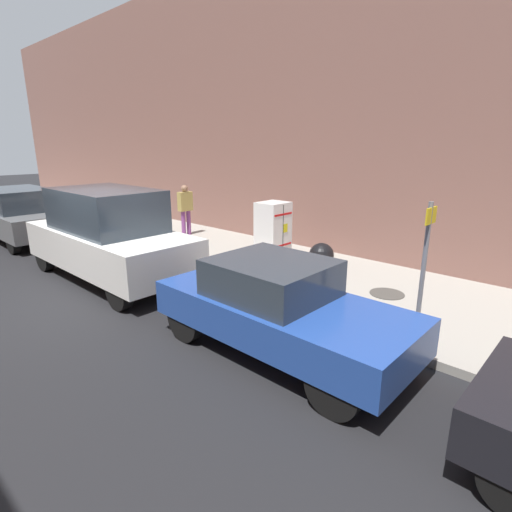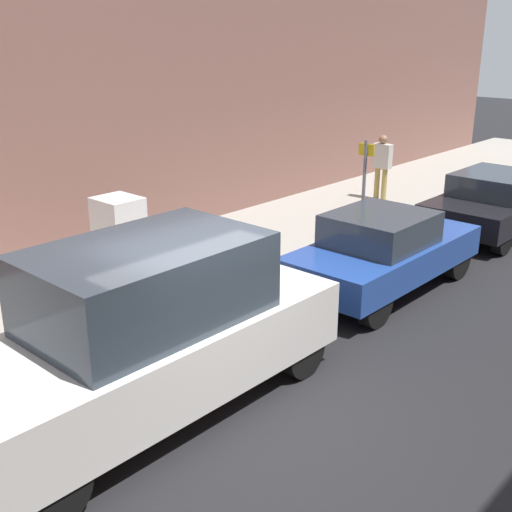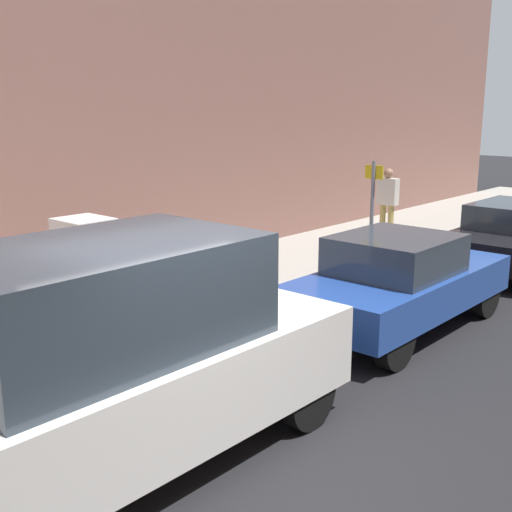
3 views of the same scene
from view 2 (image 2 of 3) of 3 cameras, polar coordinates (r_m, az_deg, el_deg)
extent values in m
plane|color=black|center=(8.06, -1.14, -13.95)|extent=(80.00, 80.00, 0.00)
cube|color=#9E998E|center=(10.92, -17.09, -5.00)|extent=(4.14, 44.00, 0.15)
cube|color=white|center=(11.59, -11.99, 1.37)|extent=(0.77, 0.68, 1.55)
cube|color=black|center=(11.78, -10.64, 1.76)|extent=(0.01, 0.01, 1.48)
cube|color=yellow|center=(11.82, -10.96, 2.45)|extent=(0.16, 0.01, 0.22)
cube|color=red|center=(11.64, -10.79, 4.09)|extent=(0.69, 0.01, 0.05)
cube|color=red|center=(11.88, -10.55, 0.33)|extent=(0.69, 0.01, 0.05)
cylinder|color=#47443F|center=(13.76, 0.49, 1.32)|extent=(0.70, 0.70, 0.02)
cylinder|color=slate|center=(13.44, 9.52, 5.48)|extent=(0.07, 0.07, 2.21)
cube|color=yellow|center=(13.27, 9.79, 9.29)|extent=(0.36, 0.02, 0.24)
sphere|color=black|center=(12.75, -7.95, 1.07)|extent=(0.62, 0.62, 0.62)
cylinder|color=#A8934C|center=(17.56, 10.70, 6.39)|extent=(0.14, 0.14, 0.85)
cylinder|color=#A8934C|center=(17.44, 11.32, 6.27)|extent=(0.14, 0.14, 0.85)
cube|color=beige|center=(17.35, 11.17, 8.72)|extent=(0.49, 0.22, 0.64)
sphere|color=#8C664C|center=(17.28, 11.26, 10.13)|extent=(0.23, 0.23, 0.23)
cube|color=silver|center=(7.87, -9.25, -8.44)|extent=(1.93, 4.96, 0.85)
cube|color=#2D3842|center=(7.50, -9.62, -2.34)|extent=(1.70, 2.73, 0.95)
cylinder|color=black|center=(9.72, -3.63, -5.36)|extent=(0.22, 0.72, 0.72)
cylinder|color=black|center=(8.72, 4.15, -8.46)|extent=(0.22, 0.72, 0.72)
cylinder|color=black|center=(6.66, -17.50, -19.32)|extent=(0.22, 0.72, 0.72)
cube|color=#23479E|center=(11.63, 11.33, 0.02)|extent=(1.72, 4.07, 0.55)
cube|color=#2D3842|center=(11.29, 10.97, 2.40)|extent=(1.52, 1.71, 0.55)
cylinder|color=black|center=(13.23, 11.76, 1.12)|extent=(0.22, 0.73, 0.73)
cylinder|color=black|center=(12.60, 17.45, -0.32)|extent=(0.22, 0.73, 0.73)
cylinder|color=black|center=(11.01, 4.11, -2.29)|extent=(0.22, 0.73, 0.73)
cylinder|color=black|center=(10.24, 10.57, -4.30)|extent=(0.22, 0.73, 0.73)
cube|color=black|center=(16.01, 20.79, 4.33)|extent=(1.89, 4.57, 0.55)
cube|color=#2D3842|center=(15.68, 20.70, 6.03)|extent=(1.66, 1.92, 0.50)
cylinder|color=black|center=(17.90, 20.38, 4.97)|extent=(0.22, 0.66, 0.66)
cylinder|color=black|center=(14.88, 15.28, 2.74)|extent=(0.22, 0.66, 0.66)
cylinder|color=black|center=(14.26, 21.05, 1.40)|extent=(0.22, 0.66, 0.66)
camera|label=1|loc=(13.13, 37.60, 9.87)|focal=28.00mm
camera|label=3|loc=(1.90, 1.09, -17.34)|focal=45.00mm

